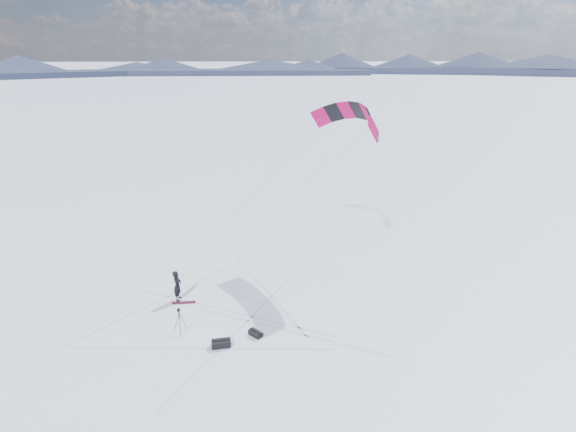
{
  "coord_description": "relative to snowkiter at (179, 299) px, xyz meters",
  "views": [
    {
      "loc": [
        2.36,
        -19.62,
        13.61
      ],
      "look_at": [
        5.27,
        4.74,
        4.08
      ],
      "focal_mm": 26.0,
      "sensor_mm": 36.0,
      "label": 1
    }
  ],
  "objects": [
    {
      "name": "ground",
      "position": [
        1.56,
        -2.31,
        0.0
      ],
      "size": [
        1800.0,
        1800.0,
        0.0
      ],
      "primitive_type": "plane",
      "color": "white"
    },
    {
      "name": "tripod",
      "position": [
        0.5,
        -3.21,
        0.93
      ],
      "size": [
        0.71,
        0.65,
        1.44
      ],
      "rotation": [
        0.0,
        0.0,
        0.61
      ],
      "color": "black",
      "rests_on": "ground"
    },
    {
      "name": "snowkiter",
      "position": [
        0.0,
        0.0,
        0.0
      ],
      "size": [
        0.53,
        0.74,
        1.9
      ],
      "primitive_type": "imported",
      "rotation": [
        0.0,
        0.0,
        1.45
      ],
      "color": "black",
      "rests_on": "ground"
    },
    {
      "name": "gear_bag_b",
      "position": [
        4.36,
        -3.96,
        0.15
      ],
      "size": [
        0.76,
        0.79,
        0.34
      ],
      "rotation": [
        0.0,
        0.0,
        -0.84
      ],
      "color": "black",
      "rests_on": "ground"
    },
    {
      "name": "snowboard",
      "position": [
        0.34,
        -0.41,
        0.02
      ],
      "size": [
        1.36,
        0.28,
        0.04
      ],
      "primitive_type": "cube",
      "rotation": [
        0.0,
        0.0,
        -0.02
      ],
      "color": "maroon",
      "rests_on": "ground"
    },
    {
      "name": "gear_bag_a",
      "position": [
        2.64,
        -4.62,
        0.19
      ],
      "size": [
        0.97,
        0.5,
        0.42
      ],
      "rotation": [
        0.0,
        0.0,
        0.06
      ],
      "color": "black",
      "rests_on": "ground"
    },
    {
      "name": "power_kite",
      "position": [
        11.18,
        4.67,
        9.85
      ],
      "size": [
        12.71,
        7.56,
        9.58
      ],
      "color": "#AF0447",
      "rests_on": "ground"
    },
    {
      "name": "horizon_hills",
      "position": [
        1.56,
        -2.31,
        2.94
      ],
      "size": [
        704.84,
        706.81,
        8.0
      ],
      "color": "#1B233C",
      "rests_on": "ground"
    },
    {
      "name": "snow_tracks",
      "position": [
        0.92,
        -2.66,
        0.0
      ],
      "size": [
        14.76,
        10.25,
        0.01
      ],
      "color": "#A6B2D3",
      "rests_on": "ground"
    }
  ]
}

